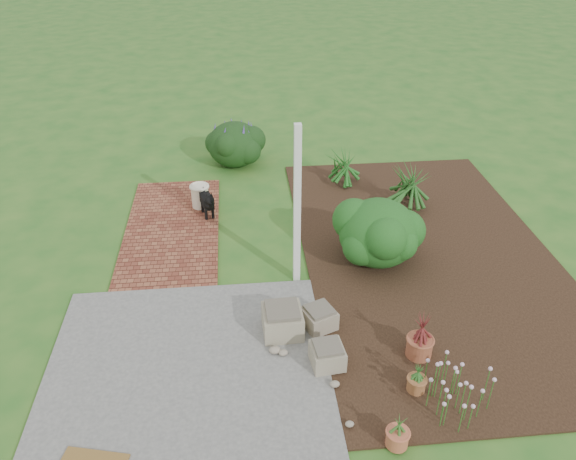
{
  "coord_description": "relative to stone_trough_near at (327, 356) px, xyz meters",
  "views": [
    {
      "loc": [
        -0.5,
        -6.74,
        5.17
      ],
      "look_at": [
        0.2,
        0.4,
        0.7
      ],
      "focal_mm": 35.0,
      "sensor_mm": 36.0,
      "label": 1
    }
  ],
  "objects": [
    {
      "name": "terracotta_pot_small_left",
      "position": [
        0.99,
        -0.51,
        -0.05
      ],
      "size": [
        0.22,
        0.22,
        0.18
      ],
      "primitive_type": "cylinder",
      "rotation": [
        0.0,
        0.0,
        -0.02
      ],
      "color": "#925931",
      "rests_on": "garden_bed"
    },
    {
      "name": "terracotta_pot_bronze",
      "position": [
        1.19,
        0.05,
        -0.01
      ],
      "size": [
        0.39,
        0.39,
        0.27
      ],
      "primitive_type": "cylinder",
      "rotation": [
        0.0,
        0.0,
        -0.23
      ],
      "color": "brown",
      "rests_on": "garden_bed"
    },
    {
      "name": "pink_flower_patch",
      "position": [
        1.32,
        -0.83,
        0.14
      ],
      "size": [
        1.01,
        1.01,
        0.57
      ],
      "primitive_type": null,
      "rotation": [
        0.0,
        0.0,
        -0.15
      ],
      "color": "#113D0F",
      "rests_on": "garden_bed"
    },
    {
      "name": "stone_trough_far",
      "position": [
        0.0,
        0.7,
        -0.0
      ],
      "size": [
        0.51,
        0.51,
        0.26
      ],
      "primitive_type": "cube",
      "rotation": [
        0.0,
        0.0,
        0.39
      ],
      "color": "gray",
      "rests_on": "concrete_patio"
    },
    {
      "name": "black_dog",
      "position": [
        -1.55,
        3.8,
        0.18
      ],
      "size": [
        0.28,
        0.59,
        0.52
      ],
      "rotation": [
        0.0,
        0.0,
        0.26
      ],
      "color": "black",
      "rests_on": "brick_path"
    },
    {
      "name": "purple_flowering_bush",
      "position": [
        -1.03,
        6.05,
        0.31
      ],
      "size": [
        1.17,
        1.17,
        0.95
      ],
      "primitive_type": "ellipsoid",
      "rotation": [
        0.0,
        0.0,
        -0.05
      ],
      "color": "black",
      "rests_on": "ground"
    },
    {
      "name": "agapanthus_clump_back",
      "position": [
        2.09,
        3.86,
        0.34
      ],
      "size": [
        1.19,
        1.19,
        0.96
      ],
      "primitive_type": null,
      "rotation": [
        0.0,
        0.0,
        -0.12
      ],
      "color": "#183D12",
      "rests_on": "garden_bed"
    },
    {
      "name": "concrete_patio",
      "position": [
        -1.73,
        -0.01,
        -0.15
      ],
      "size": [
        3.5,
        3.5,
        0.04
      ],
      "primitive_type": "cube",
      "color": "#5B5C59",
      "rests_on": "ground"
    },
    {
      "name": "stone_trough_near",
      "position": [
        0.0,
        0.0,
        0.0
      ],
      "size": [
        0.44,
        0.44,
        0.26
      ],
      "primitive_type": "cube",
      "rotation": [
        0.0,
        0.0,
        0.11
      ],
      "color": "gray",
      "rests_on": "concrete_patio"
    },
    {
      "name": "brick_path",
      "position": [
        -2.18,
        3.49,
        -0.15
      ],
      "size": [
        1.6,
        3.5,
        0.04
      ],
      "primitive_type": "cube",
      "color": "brown",
      "rests_on": "ground"
    },
    {
      "name": "evergreen_shrub",
      "position": [
        1.14,
        2.2,
        0.39
      ],
      "size": [
        1.24,
        1.24,
        1.05
      ],
      "primitive_type": "ellipsoid",
      "rotation": [
        0.0,
        0.0,
        -0.0
      ],
      "color": "#153D12",
      "rests_on": "garden_bed"
    },
    {
      "name": "agapanthus_clump_front",
      "position": [
        1.07,
        4.89,
        0.26
      ],
      "size": [
        0.94,
        0.94,
        0.81
      ],
      "primitive_type": null,
      "rotation": [
        0.0,
        0.0,
        0.03
      ],
      "color": "#144319",
      "rests_on": "garden_bed"
    },
    {
      "name": "veranda_post",
      "position": [
        -0.18,
        1.84,
        1.08
      ],
      "size": [
        0.1,
        0.1,
        2.5
      ],
      "primitive_type": "cube",
      "color": "white",
      "rests_on": "ground"
    },
    {
      "name": "terracotta_pot_small_right",
      "position": [
        0.56,
        -1.24,
        -0.04
      ],
      "size": [
        0.32,
        0.32,
        0.2
      ],
      "primitive_type": "cylinder",
      "rotation": [
        0.0,
        0.0,
        0.41
      ],
      "color": "#B15A3C",
      "rests_on": "garden_bed"
    },
    {
      "name": "ground",
      "position": [
        -0.48,
        1.74,
        -0.17
      ],
      "size": [
        80.0,
        80.0,
        0.0
      ],
      "primitive_type": "plane",
      "color": "#245F1E",
      "rests_on": "ground"
    },
    {
      "name": "stone_trough_mid",
      "position": [
        -0.5,
        0.64,
        0.04
      ],
      "size": [
        0.54,
        0.54,
        0.34
      ],
      "primitive_type": "cube",
      "rotation": [
        0.0,
        0.0,
        0.04
      ],
      "color": "gray",
      "rests_on": "concrete_patio"
    },
    {
      "name": "cream_ceramic_urn",
      "position": [
        -1.7,
        4.19,
        0.08
      ],
      "size": [
        0.39,
        0.39,
        0.42
      ],
      "primitive_type": "cylinder",
      "rotation": [
        0.0,
        0.0,
        0.28
      ],
      "color": "#EEE4C4",
      "rests_on": "brick_path"
    },
    {
      "name": "garden_bed",
      "position": [
        2.02,
        2.24,
        -0.16
      ],
      "size": [
        4.0,
        7.0,
        0.03
      ],
      "primitive_type": "cube",
      "color": "black",
      "rests_on": "ground"
    }
  ]
}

